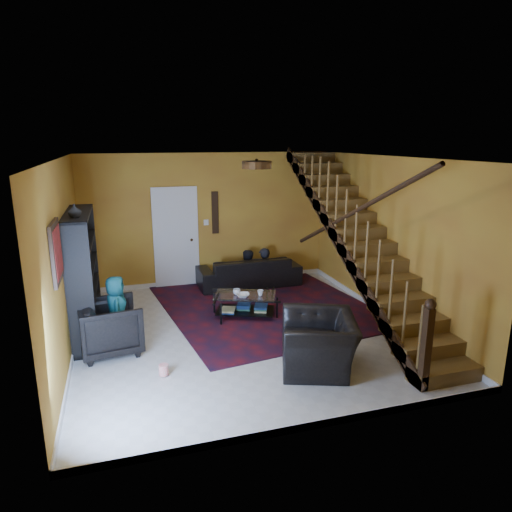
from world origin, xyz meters
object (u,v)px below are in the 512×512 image
Objects in this scene: bookshelf at (84,278)px; coffee_table at (245,304)px; armchair_right at (319,342)px; sofa at (249,271)px; armchair_left at (110,327)px.

bookshelf is 2.73m from coffee_table.
bookshelf is at bearing -104.16° from armchair_right.
sofa is at bearing 71.96° from coffee_table.
coffee_table is at bearing -79.25° from armchair_left.
armchair_left is 0.77× the size of armchair_right.
coffee_table is (2.27, 0.78, -0.16)m from armchair_left.
sofa is 3.75m from armchair_right.
sofa is 1.76m from coffee_table.
coffee_table is (2.63, 0.03, -0.73)m from bookshelf.
armchair_left is at bearing -161.14° from coffee_table.
armchair_right is (-0.07, -3.75, 0.05)m from sofa.
armchair_right reaches higher than coffee_table.
bookshelf is 1.64× the size of coffee_table.
armchair_right is at bearing -33.53° from bookshelf.
sofa is at bearing -161.75° from armchair_right.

